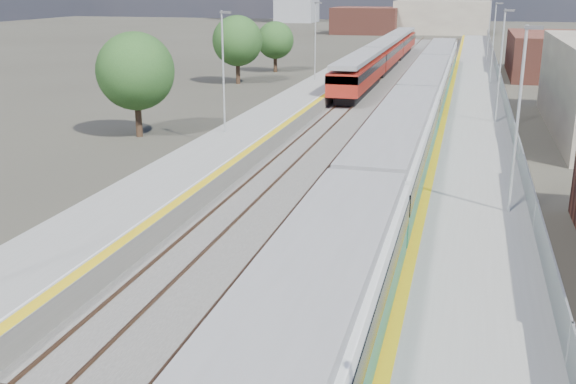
% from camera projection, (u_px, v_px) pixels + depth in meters
% --- Properties ---
extents(ground, '(320.00, 320.00, 0.00)m').
position_uv_depth(ground, '(408.00, 112.00, 55.57)').
color(ground, '#47443A').
rests_on(ground, ground).
extents(ballast_bed, '(10.50, 155.00, 0.06)m').
position_uv_depth(ballast_bed, '(385.00, 105.00, 58.43)').
color(ballast_bed, '#565451').
rests_on(ballast_bed, ground).
extents(tracks, '(8.96, 160.00, 0.17)m').
position_uv_depth(tracks, '(394.00, 102.00, 59.81)').
color(tracks, '#4C3323').
rests_on(tracks, ground).
extents(platform_right, '(4.70, 155.00, 8.52)m').
position_uv_depth(platform_right, '(475.00, 103.00, 56.42)').
color(platform_right, slate).
rests_on(platform_right, ground).
extents(platform_left, '(4.30, 155.00, 8.52)m').
position_uv_depth(platform_left, '(309.00, 97.00, 59.95)').
color(platform_left, slate).
rests_on(platform_left, ground).
extents(green_train, '(3.01, 83.84, 3.32)m').
position_uv_depth(green_train, '(415.00, 112.00, 42.38)').
color(green_train, black).
rests_on(green_train, ground).
extents(red_train, '(2.80, 56.85, 3.54)m').
position_uv_depth(red_train, '(384.00, 54.00, 81.79)').
color(red_train, black).
rests_on(red_train, ground).
extents(tree_a, '(5.24, 5.24, 7.10)m').
position_uv_depth(tree_a, '(135.00, 71.00, 45.11)').
color(tree_a, '#382619').
rests_on(tree_a, ground).
extents(tree_b, '(5.24, 5.24, 7.10)m').
position_uv_depth(tree_b, '(237.00, 41.00, 70.35)').
color(tree_b, '#382619').
rests_on(tree_b, ground).
extents(tree_c, '(4.42, 4.42, 5.99)m').
position_uv_depth(tree_c, '(275.00, 40.00, 80.41)').
color(tree_c, '#382619').
rests_on(tree_c, ground).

